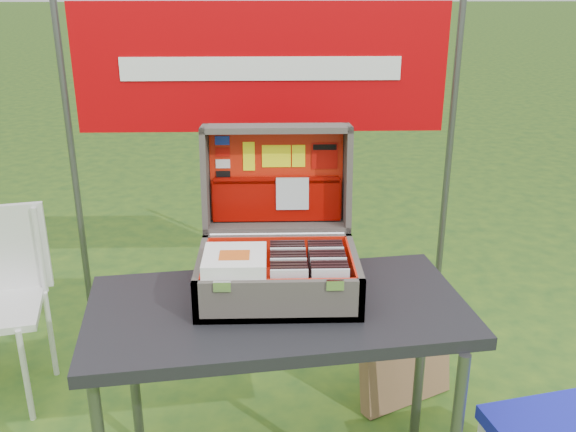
{
  "coord_description": "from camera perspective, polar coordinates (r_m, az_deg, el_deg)",
  "views": [
    {
      "loc": [
        0.04,
        -1.7,
        1.68
      ],
      "look_at": [
        0.09,
        0.1,
        1.0
      ],
      "focal_mm": 40.0,
      "sensor_mm": 36.0,
      "label": 1
    }
  ],
  "objects": [
    {
      "name": "table",
      "position": [
        2.19,
        -0.88,
        -16.22
      ],
      "size": [
        1.23,
        0.73,
        0.73
      ],
      "primitive_type": null,
      "rotation": [
        0.0,
        0.0,
        0.13
      ],
      "color": "#242529",
      "rests_on": "ground"
    },
    {
      "name": "table_top",
      "position": [
        2.0,
        -0.93,
        -8.37
      ],
      "size": [
        1.23,
        0.73,
        0.04
      ],
      "primitive_type": "cube",
      "rotation": [
        0.0,
        0.0,
        0.13
      ],
      "color": "#242529",
      "rests_on": "ground"
    },
    {
      "name": "table_leg_bl",
      "position": [
        2.44,
        -13.6,
        -13.11
      ],
      "size": [
        0.04,
        0.04,
        0.69
      ],
      "primitive_type": "cylinder",
      "color": "#59595B",
      "rests_on": "ground"
    },
    {
      "name": "table_leg_br",
      "position": [
        2.45,
        11.64,
        -12.83
      ],
      "size": [
        0.04,
        0.04,
        0.69
      ],
      "primitive_type": "cylinder",
      "color": "#59595B",
      "rests_on": "ground"
    },
    {
      "name": "suitcase",
      "position": [
        2.0,
        -0.94,
        -0.11
      ],
      "size": [
        0.5,
        0.52,
        0.48
      ],
      "primitive_type": null,
      "color": "#615B54",
      "rests_on": "table"
    },
    {
      "name": "suitcase_base_bottom",
      "position": [
        2.04,
        -0.88,
        -6.79
      ],
      "size": [
        0.5,
        0.36,
        0.02
      ],
      "primitive_type": "cube",
      "color": "#615B54",
      "rests_on": "table_top"
    },
    {
      "name": "suitcase_base_wall_front",
      "position": [
        1.87,
        -0.83,
        -7.64
      ],
      "size": [
        0.5,
        0.02,
        0.13
      ],
      "primitive_type": "cube",
      "color": "#615B54",
      "rests_on": "table_top"
    },
    {
      "name": "suitcase_base_wall_back",
      "position": [
        2.17,
        -0.95,
        -3.39
      ],
      "size": [
        0.5,
        0.02,
        0.13
      ],
      "primitive_type": "cube",
      "color": "#615B54",
      "rests_on": "table_top"
    },
    {
      "name": "suitcase_base_wall_left",
      "position": [
        2.03,
        -7.72,
        -5.39
      ],
      "size": [
        0.02,
        0.36,
        0.13
      ],
      "primitive_type": "cube",
      "color": "#615B54",
      "rests_on": "table_top"
    },
    {
      "name": "suitcase_base_wall_right",
      "position": [
        2.03,
        5.92,
        -5.24
      ],
      "size": [
        0.02,
        0.36,
        0.13
      ],
      "primitive_type": "cube",
      "color": "#615B54",
      "rests_on": "table_top"
    },
    {
      "name": "suitcase_liner_floor",
      "position": [
        2.04,
        -0.89,
        -6.47
      ],
      "size": [
        0.46,
        0.32,
        0.01
      ],
      "primitive_type": "cube",
      "color": "red",
      "rests_on": "suitcase_base_bottom"
    },
    {
      "name": "suitcase_latch_left",
      "position": [
        1.84,
        -5.88,
        -6.25
      ],
      "size": [
        0.05,
        0.01,
        0.03
      ],
      "primitive_type": "cube",
      "color": "silver",
      "rests_on": "suitcase_base_wall_front"
    },
    {
      "name": "suitcase_latch_right",
      "position": [
        1.84,
        4.21,
        -6.14
      ],
      "size": [
        0.05,
        0.01,
        0.03
      ],
      "primitive_type": "cube",
      "color": "silver",
      "rests_on": "suitcase_base_wall_front"
    },
    {
      "name": "suitcase_hinge",
      "position": [
        2.15,
        -0.96,
        -1.65
      ],
      "size": [
        0.45,
        0.02,
        0.02
      ],
      "primitive_type": "cylinder",
      "rotation": [
        0.0,
        1.57,
        0.0
      ],
      "color": "silver",
      "rests_on": "suitcase_base_wall_back"
    },
    {
      "name": "suitcase_lid_back",
      "position": [
        2.23,
        -1.03,
        3.68
      ],
      "size": [
        0.5,
        0.05,
        0.36
      ],
      "primitive_type": "cube",
      "rotation": [
        -1.66,
        0.0,
        0.0
      ],
      "color": "#615B54",
      "rests_on": "suitcase_base_wall_back"
    },
    {
      "name": "suitcase_lid_rim_far",
      "position": [
        2.14,
        -1.05,
        7.79
      ],
      "size": [
        0.5,
        0.14,
        0.03
      ],
      "primitive_type": "cube",
      "rotation": [
        -1.66,
        0.0,
        0.0
      ],
      "color": "#615B54",
      "rests_on": "suitcase_lid_back"
    },
    {
      "name": "suitcase_lid_rim_near",
      "position": [
        2.21,
        -0.99,
        -0.9
      ],
      "size": [
        0.5,
        0.14,
        0.03
      ],
      "primitive_type": "cube",
      "rotation": [
        -1.66,
        0.0,
        0.0
      ],
      "color": "#615B54",
      "rests_on": "suitcase_lid_back"
    },
    {
      "name": "suitcase_lid_rim_left",
      "position": [
        2.18,
        -7.34,
        3.29
      ],
      "size": [
        0.02,
        0.17,
        0.37
      ],
      "primitive_type": "cube",
      "rotation": [
        -1.66,
        0.0,
        0.0
      ],
      "color": "#615B54",
      "rests_on": "suitcase_lid_back"
    },
    {
      "name": "suitcase_lid_rim_right",
      "position": [
        2.19,
        5.3,
        3.41
      ],
      "size": [
        0.02,
        0.17,
        0.37
      ],
      "primitive_type": "cube",
      "rotation": [
        -1.66,
        0.0,
        0.0
      ],
      "color": "#615B54",
      "rests_on": "suitcase_lid_back"
    },
    {
      "name": "suitcase_lid_liner",
      "position": [
        2.22,
        -1.03,
        3.61
      ],
      "size": [
        0.46,
        0.04,
        0.31
      ],
      "primitive_type": "cube",
      "rotation": [
        -1.66,
        0.0,
        0.0
      ],
      "color": "red",
      "rests_on": "suitcase_lid_back"
    },
    {
      "name": "suitcase_liner_wall_front",
      "position": [
        1.87,
        -0.83,
        -7.19
      ],
      "size": [
        0.46,
        0.01,
        0.11
      ],
      "primitive_type": "cube",
      "color": "red",
      "rests_on": "suitcase_base_bottom"
    },
    {
      "name": "suitcase_liner_wall_back",
      "position": [
        2.16,
        -0.95,
        -3.29
      ],
      "size": [
        0.46,
        0.01,
        0.11
      ],
      "primitive_type": "cube",
      "color": "red",
      "rests_on": "suitcase_base_bottom"
    },
    {
      "name": "suitcase_liner_wall_left",
      "position": [
        2.02,
        -7.37,
        -5.14
      ],
      "size": [
        0.01,
        0.32,
        0.11
      ],
      "primitive_type": "cube",
      "color": "red",
      "rests_on": "suitcase_base_bottom"
    },
    {
      "name": "suitcase_liner_wall_right",
      "position": [
        2.03,
        5.57,
        -5.0
      ],
      "size": [
        0.01,
        0.32,
        0.11
      ],
      "primitive_type": "cube",
      "color": "red",
      "rests_on": "suitcase_base_bottom"
    },
    {
      "name": "suitcase_lid_pocket",
      "position": [
        2.22,
        -1.01,
        1.42
      ],
      "size": [
        0.44,
        0.05,
        0.15
      ],
      "primitive_type": "cube",
      "rotation": [
        -1.66,
        0.0,
        0.0
      ],
      "color": "#840500",
      "rests_on": "suitcase_lid_liner"
    },
    {
      "name": "suitcase_pocket_edge",
      "position": [
        2.19,
        -1.02,
        3.2
      ],
      "size": [
        0.43,
        0.02,
        0.02
      ],
      "primitive_type": "cube",
      "rotation": [
        -1.66,
        0.0,
        0.0
      ],
      "color": "#840500",
      "rests_on": "suitcase_lid_pocket"
    },
    {
      "name": "suitcase_pocket_cd",
      "position": [
        2.19,
        0.39,
        2.0
      ],
      "size": [
        0.11,
        0.02,
        0.11
      ],
      "primitive_type": "cube",
      "rotation": [
        -1.66,
        0.0,
        0.0
      ],
      "color": "silver",
      "rests_on": "suitcase_lid_pocket"
    },
    {
      "name": "lid_sticker_cc_a",
      "position": [
        2.19,
        -5.87,
        6.69
      ],
      "size": [
        0.05,
        0.01,
        0.03
      ],
      "primitive_type": "cube",
      "rotation": [
        -1.66,
        0.0,
        0.0
      ],
      "color": "#1933B2",
      "rests_on": "suitcase_lid_liner"
    },
    {
      "name": "lid_sticker_cc_b",
      "position": [
        2.2,
        -5.84,
        5.67
      ],
      "size": [
        0.05,
        0.01,
        0.03
      ],
      "primitive_type": "cube",
      "rotation": [
        -1.66,
        0.0,
        0.0
      ],
      "color": "#B60B04",
      "rests_on": "suitcase_lid_liner"
    },
    {
      "name": "lid_sticker_cc_c",
      "position": [
        2.21,
        -5.81,
        4.64
      ],
      "size": [
        0.05,
        0.01,
        0.03
      ],
      "primitive_type": "cube",
      "rotation": [
        -1.66,
        0.0,
        0.0
      ],
      "color": "white",
      "rests_on": "suitcase_lid_liner"
    },
    {
      "name": "lid_sticker_cc_d",
      "position": [
        2.22,
        -5.78,
        3.63
      ],
      "size": [
        0.05,
        0.01,
        0.03
      ],
      "primitive_type": "cube",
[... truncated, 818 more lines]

